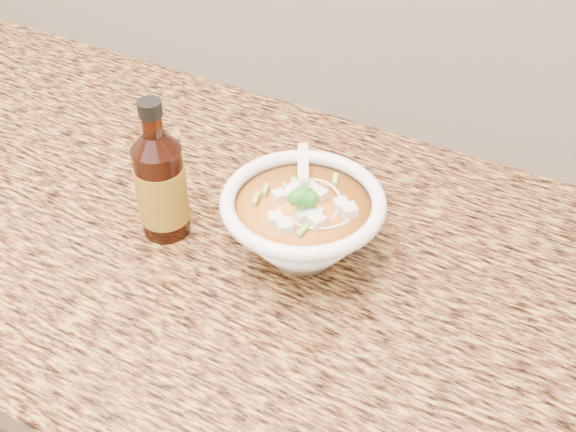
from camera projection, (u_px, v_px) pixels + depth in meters
The scene contains 4 objects.
cabinet at pixel (137, 382), 1.31m from camera, with size 4.00×0.65×0.86m, color black.
counter_slab at pixel (94, 189), 1.02m from camera, with size 4.00×0.68×0.04m, color #A88C3D.
soup_bowl at pixel (303, 224), 0.86m from camera, with size 0.20×0.21×0.11m.
hot_sauce_bottle at pixel (161, 185), 0.88m from camera, with size 0.08×0.08×0.19m.
Camera 1 is at (0.62, 1.11, 1.52)m, focal length 45.00 mm.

